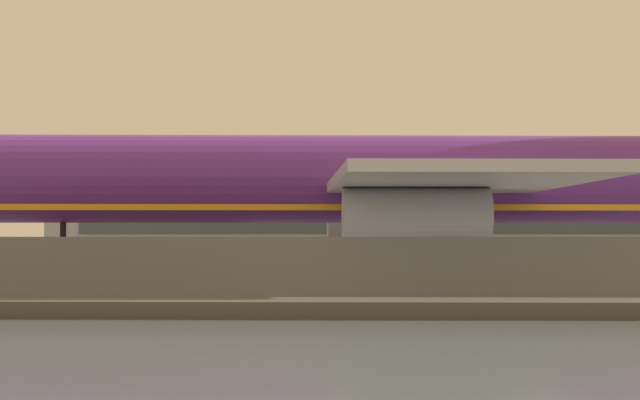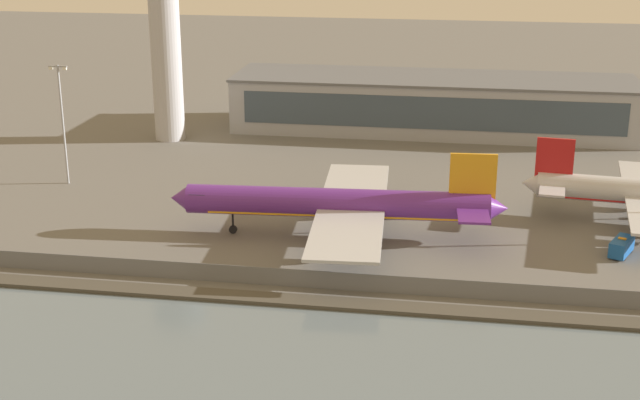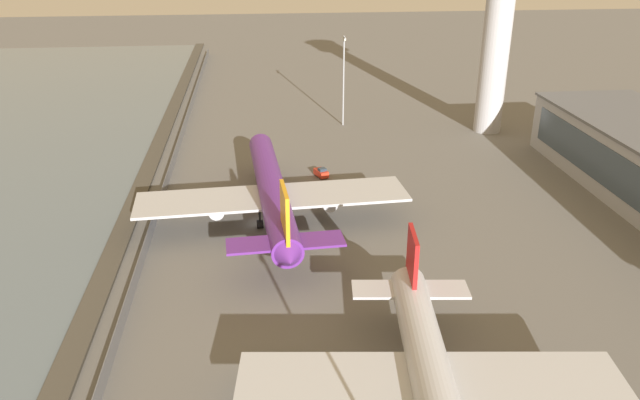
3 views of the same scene
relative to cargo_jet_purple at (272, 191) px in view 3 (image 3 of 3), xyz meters
The scene contains 9 objects.
ground_plane 5.36m from the cargo_jet_purple, 66.72° to the right, with size 500.00×500.00×0.00m, color #66635E.
shoreline_seawall 22.98m from the cargo_jet_purple, 87.82° to the right, with size 320.00×3.00×0.50m.
perimeter_fence 18.39m from the cargo_jet_purple, 87.27° to the right, with size 280.00×0.10×2.35m.
cargo_jet_purple is the anchor object (origin of this frame).
passenger_jet_silver 47.21m from the cargo_jet_purple, 15.66° to the left, with size 41.57×35.89×12.12m.
baggage_tug 20.28m from the cargo_jet_purple, 151.66° to the left, with size 3.56×2.64×1.80m.
ops_van 38.21m from the cargo_jet_purple, ahead, with size 4.06×5.60×2.48m.
control_tower 67.26m from the cargo_jet_purple, 130.17° to the left, with size 11.78×11.78×42.18m.
apron_light_mast_apron_west 52.71m from the cargo_jet_purple, 160.09° to the left, with size 3.20×0.40×20.12m.
Camera 3 is at (87.05, 0.17, 42.15)m, focal length 35.00 mm.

